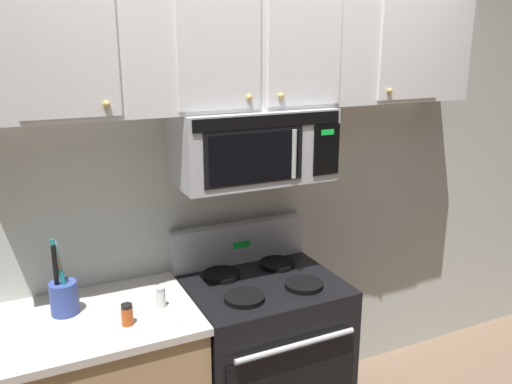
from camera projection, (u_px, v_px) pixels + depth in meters
The scene contains 7 objects.
back_wall at pixel (232, 178), 2.83m from camera, with size 5.20×0.10×2.70m, color silver.
stove_range at pixel (261, 357), 2.76m from camera, with size 0.76×0.69×1.12m.
over_range_microwave at pixel (251, 145), 2.56m from camera, with size 0.76×0.43×0.35m.
upper_cabinets at pixel (248, 49), 2.46m from camera, with size 2.50×0.36×0.55m.
utensil_crock_blue at pixel (63, 295), 2.30m from camera, with size 0.12×0.12×0.35m.
salt_shaker at pixel (161, 297), 2.38m from camera, with size 0.04×0.04×0.09m.
spice_jar at pixel (127, 315), 2.22m from camera, with size 0.05×0.05×0.09m.
Camera 1 is at (-1.07, -1.74, 2.05)m, focal length 36.98 mm.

